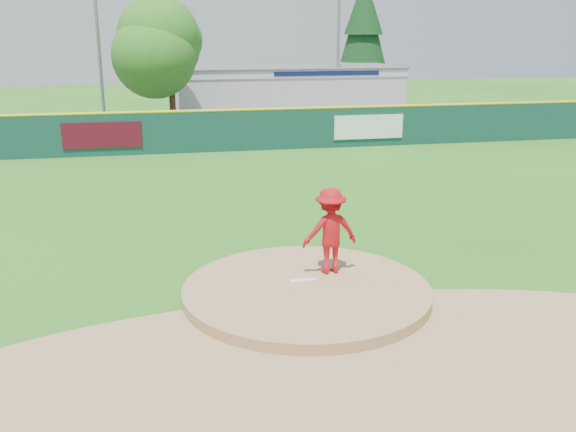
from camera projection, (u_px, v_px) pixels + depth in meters
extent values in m
plane|color=#286B19|center=(306.00, 297.00, 14.26)|extent=(120.00, 120.00, 0.00)
cylinder|color=#9E774C|center=(306.00, 297.00, 14.26)|extent=(5.50, 5.50, 0.50)
cube|color=white|center=(303.00, 280.00, 14.47)|extent=(0.60, 0.15, 0.04)
cylinder|color=#9E774C|center=(345.00, 362.00, 11.44)|extent=(15.40, 15.40, 0.01)
cube|color=#38383A|center=(206.00, 126.00, 39.63)|extent=(44.00, 16.00, 0.02)
imported|color=#B50F16|center=(330.00, 231.00, 14.75)|extent=(1.37, 0.86, 2.02)
imported|color=silver|center=(296.00, 122.00, 36.81)|extent=(4.76, 3.34, 1.21)
cube|color=silver|center=(284.00, 90.00, 45.07)|extent=(15.00, 8.00, 3.20)
cube|color=white|center=(297.00, 74.00, 40.90)|extent=(15.00, 0.06, 0.55)
cube|color=#0F194C|center=(327.00, 73.00, 41.25)|extent=(7.00, 0.03, 0.28)
cube|color=#59595B|center=(284.00, 66.00, 44.61)|extent=(15.20, 8.20, 0.12)
cube|color=#550C1B|center=(102.00, 135.00, 29.74)|extent=(3.60, 0.04, 1.20)
cube|color=white|center=(369.00, 127.00, 32.29)|extent=(3.60, 0.04, 1.20)
cube|color=#123B35|center=(220.00, 131.00, 30.90)|extent=(40.00, 0.10, 2.00)
cylinder|color=yellow|center=(220.00, 110.00, 30.62)|extent=(40.00, 0.14, 0.14)
cylinder|color=#382314|center=(173.00, 109.00, 37.00)|extent=(0.36, 0.36, 2.60)
sphere|color=#387F23|center=(170.00, 51.00, 36.09)|extent=(5.60, 5.60, 5.60)
cylinder|color=#382314|center=(361.00, 95.00, 50.42)|extent=(0.40, 0.40, 1.60)
cone|color=#113A16|center=(363.00, 32.00, 49.09)|extent=(4.40, 4.40, 7.90)
cylinder|color=gray|center=(98.00, 33.00, 36.92)|extent=(0.20, 0.20, 11.00)
cylinder|color=gray|center=(338.00, 41.00, 41.88)|extent=(0.20, 0.20, 10.00)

